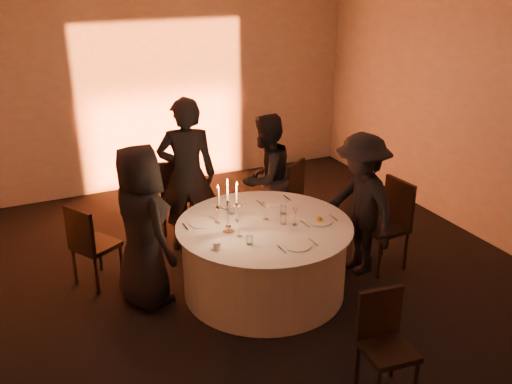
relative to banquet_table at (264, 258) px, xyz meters
name	(u,v)px	position (x,y,z in m)	size (l,w,h in m)	color
floor	(264,290)	(0.00, 0.00, -0.38)	(7.00, 7.00, 0.00)	black
wall_back	(162,87)	(0.00, 3.50, 1.12)	(7.00, 7.00, 0.00)	#AFABA3
wall_right	(495,121)	(3.00, 0.00, 1.12)	(7.00, 7.00, 0.00)	#AFABA3
uplighter_fixture	(173,185)	(0.00, 3.20, -0.33)	(0.25, 0.12, 0.10)	black
banquet_table	(264,258)	(0.00, 0.00, 0.00)	(1.80, 1.80, 0.77)	black
chair_left	(89,242)	(-1.61, 0.87, 0.13)	(0.55, 0.55, 0.92)	black
chair_back_left	(177,191)	(-0.38, 1.72, 0.18)	(0.51, 0.51, 1.00)	black
chair_back_right	(287,193)	(0.87, 1.14, 0.16)	(0.58, 0.58, 0.96)	black
chair_right	(389,219)	(1.50, -0.10, 0.19)	(0.48, 0.48, 1.02)	black
chair_front	(384,338)	(0.21, -1.75, 0.11)	(0.43, 0.43, 0.88)	black
guest_left	(142,227)	(-1.17, 0.33, 0.45)	(0.82, 0.53, 1.67)	black
guest_back_left	(187,175)	(-0.39, 1.26, 0.55)	(0.68, 0.45, 1.86)	black
guest_back_right	(266,178)	(0.55, 1.10, 0.41)	(0.77, 0.60, 1.59)	black
guest_right	(360,205)	(1.13, -0.05, 0.41)	(1.03, 0.59, 1.60)	black
plate_left	(201,223)	(-0.58, 0.28, 0.39)	(0.36, 0.24, 0.01)	white
plate_back_left	(229,204)	(-0.13, 0.61, 0.39)	(0.35, 0.28, 0.01)	white
plate_back_right	(274,200)	(0.36, 0.50, 0.39)	(0.35, 0.30, 0.01)	white
plate_right	(319,220)	(0.54, -0.17, 0.40)	(0.36, 0.27, 0.08)	white
plate_front	(297,245)	(0.08, -0.55, 0.39)	(0.35, 0.26, 0.01)	white
coffee_cup	(217,245)	(-0.62, -0.28, 0.42)	(0.11, 0.11, 0.07)	white
candelabra	(228,214)	(-0.40, -0.02, 0.58)	(0.24, 0.11, 0.57)	silver
wine_glass_a	(239,224)	(-0.34, -0.14, 0.52)	(0.07, 0.07, 0.19)	silver
wine_glass_b	(266,207)	(0.06, 0.10, 0.52)	(0.07, 0.07, 0.19)	silver
wine_glass_c	(217,210)	(-0.41, 0.25, 0.52)	(0.07, 0.07, 0.19)	silver
wine_glass_d	(238,208)	(-0.20, 0.20, 0.52)	(0.07, 0.07, 0.19)	silver
wine_glass_e	(295,212)	(0.28, -0.14, 0.52)	(0.07, 0.07, 0.19)	silver
tumbler_a	(283,210)	(0.29, 0.14, 0.43)	(0.07, 0.07, 0.09)	silver
tumbler_b	(231,209)	(-0.20, 0.39, 0.43)	(0.07, 0.07, 0.09)	silver
tumbler_c	(283,220)	(0.18, -0.06, 0.43)	(0.07, 0.07, 0.09)	silver
tumbler_d	(250,240)	(-0.32, -0.34, 0.43)	(0.07, 0.07, 0.09)	silver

